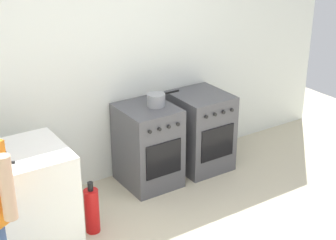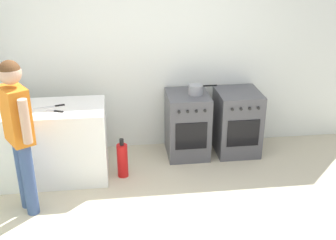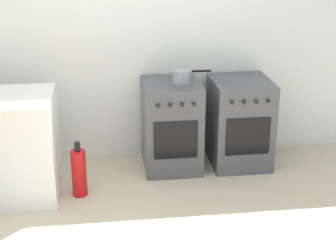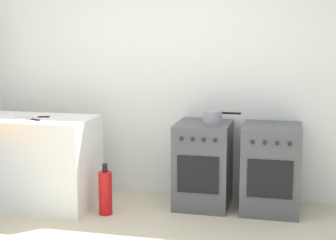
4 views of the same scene
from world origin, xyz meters
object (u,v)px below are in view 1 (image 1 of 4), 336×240
at_px(oven_left, 148,146).
at_px(oven_right, 200,131).
at_px(pot, 156,100).
at_px(knife_paring, 3,163).
at_px(fire_extinguisher, 92,210).

xyz_separation_m(oven_left, oven_right, (0.67, 0.00, 0.00)).
bearing_deg(pot, oven_left, 169.28).
xyz_separation_m(pot, knife_paring, (-1.68, -0.49, -0.01)).
height_order(pot, knife_paring, pot).
distance_m(oven_left, knife_paring, 1.73).
distance_m(pot, fire_extinguisher, 1.28).
height_order(oven_left, fire_extinguisher, oven_left).
bearing_deg(oven_right, oven_left, -180.00).
relative_size(oven_right, knife_paring, 4.19).
bearing_deg(oven_left, fire_extinguisher, -151.22).
distance_m(oven_right, fire_extinguisher, 1.63).
height_order(knife_paring, fire_extinguisher, knife_paring).
height_order(oven_left, oven_right, same).
bearing_deg(oven_left, pot, -10.72).
xyz_separation_m(oven_right, fire_extinguisher, (-1.54, -0.48, -0.21)).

